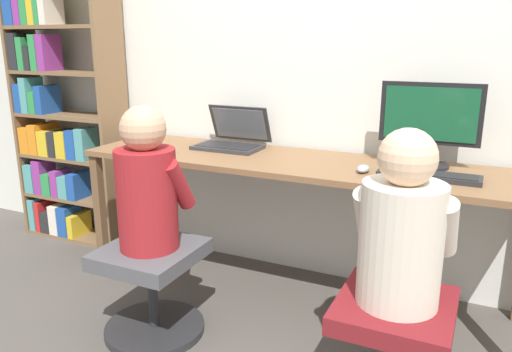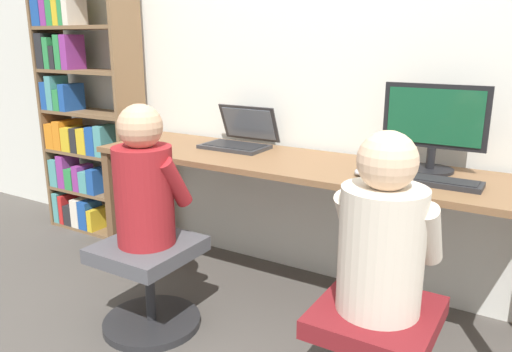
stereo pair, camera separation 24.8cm
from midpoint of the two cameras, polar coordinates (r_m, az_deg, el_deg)
name	(u,v)px [view 1 (the left image)]	position (r m, az deg, el deg)	size (l,w,h in m)	color
ground_plane	(272,321)	(2.60, -1.02, -16.31)	(14.00, 14.00, 0.00)	#4C4742
wall_back	(321,52)	(2.81, 4.89, 13.95)	(10.00, 0.05, 2.60)	silver
desk	(295,174)	(2.57, 1.79, 0.19)	(2.30, 0.58, 0.77)	brown
desktop_monitor	(429,124)	(2.47, 16.54, 5.67)	(0.47, 0.22, 0.40)	black
laptop	(232,139)	(2.85, -5.27, 4.21)	(0.37, 0.31, 0.23)	#2D2D30
keyboard	(429,175)	(2.30, 16.28, 0.02)	(0.44, 0.13, 0.03)	#232326
computer_mouse_by_keyboard	(363,169)	(2.34, 9.21, 0.79)	(0.06, 0.10, 0.03)	#99999E
office_chair_left	(392,346)	(2.01, 11.75, -18.60)	(0.48, 0.48, 0.44)	#262628
office_chair_right	(152,284)	(2.48, -14.66, -11.89)	(0.48, 0.48, 0.44)	#262628
person_at_monitor	(402,229)	(1.80, 12.59, -6.02)	(0.36, 0.31, 0.64)	beige
person_at_laptop	(147,185)	(2.30, -15.39, -1.10)	(0.33, 0.30, 0.65)	maroon
bookshelf	(57,122)	(3.72, -23.59, 5.69)	(0.80, 0.26, 1.74)	brown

